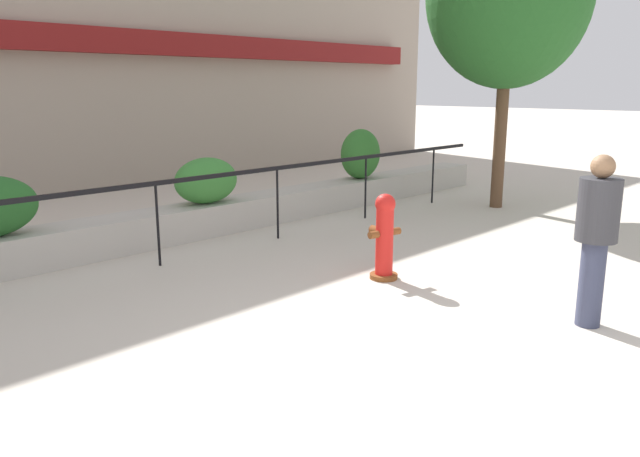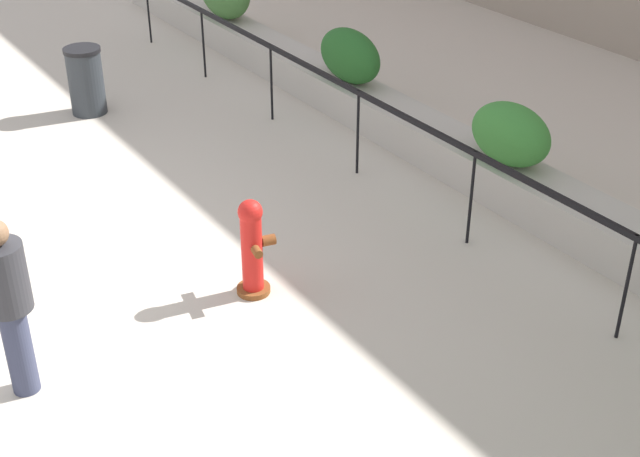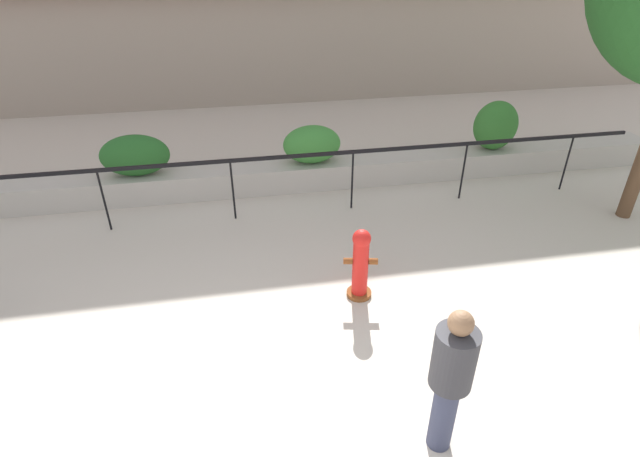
% 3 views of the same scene
% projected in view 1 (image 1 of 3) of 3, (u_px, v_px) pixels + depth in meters
% --- Properties ---
extents(ground_plane, '(120.00, 120.00, 0.00)m').
position_uv_depth(ground_plane, '(486.00, 383.00, 5.08)').
color(ground_plane, beige).
extents(planter_wall_low, '(18.00, 0.70, 0.50)m').
position_uv_depth(planter_wall_low, '(118.00, 234.00, 9.10)').
color(planter_wall_low, '#B7B2A8').
rests_on(planter_wall_low, ground).
extents(fence_railing_segment, '(15.00, 0.05, 1.15)m').
position_uv_depth(fence_railing_segment, '(156.00, 191.00, 8.18)').
color(fence_railing_segment, black).
rests_on(fence_railing_segment, ground).
extents(hedge_bush_2, '(1.13, 0.70, 0.74)m').
position_uv_depth(hedge_bush_2, '(206.00, 181.00, 10.07)').
color(hedge_bush_2, '#387F33').
rests_on(hedge_bush_2, planter_wall_low).
extents(hedge_bush_3, '(0.93, 0.70, 1.01)m').
position_uv_depth(hedge_bush_3, '(361.00, 154.00, 12.72)').
color(hedge_bush_3, '#2D6B28').
rests_on(hedge_bush_3, planter_wall_low).
extents(fire_hydrant, '(0.48, 0.46, 1.08)m').
position_uv_depth(fire_hydrant, '(384.00, 236.00, 7.73)').
color(fire_hydrant, brown).
rests_on(fire_hydrant, ground).
extents(pedestrian, '(0.45, 0.45, 1.73)m').
position_uv_depth(pedestrian, '(597.00, 230.00, 6.10)').
color(pedestrian, '#383D56').
rests_on(pedestrian, ground).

